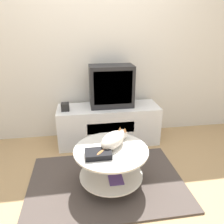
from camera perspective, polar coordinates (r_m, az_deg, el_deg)
ground_plane at (r=2.40m, az=-1.46°, el=-17.93°), size 12.00×12.00×0.00m
wall_back at (r=3.03m, az=-4.75°, el=17.28°), size 8.00×0.05×2.60m
rug at (r=2.39m, az=-1.46°, el=-17.75°), size 1.58×1.08×0.02m
tv_stand at (r=3.01m, az=-0.90°, el=-3.26°), size 1.35×0.45×0.52m
tv at (r=2.86m, az=-0.15°, el=6.77°), size 0.56×0.30×0.54m
speaker at (r=2.82m, az=-12.13°, el=1.32°), size 0.10×0.10×0.10m
coffee_table at (r=2.20m, az=-0.26°, el=-12.89°), size 0.72×0.72×0.41m
dvd_box at (r=2.01m, az=-3.61°, el=-10.86°), size 0.24×0.16×0.05m
cat at (r=2.14m, az=0.44°, el=-7.22°), size 0.38×0.44×0.14m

